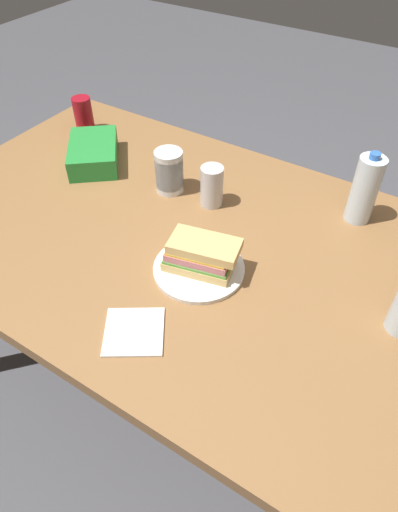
{
  "coord_description": "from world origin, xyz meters",
  "views": [
    {
      "loc": [
        0.51,
        -0.76,
        1.56
      ],
      "look_at": [
        0.08,
        -0.09,
        0.79
      ],
      "focal_mm": 31.86,
      "sensor_mm": 36.0,
      "label": 1
    }
  ],
  "objects_px": {
    "soda_can_red": "(83,114)",
    "soda_can_silver": "(212,186)",
    "paper_plate": "(199,269)",
    "plastic_cup_stack": "(169,171)",
    "sandwich": "(201,255)",
    "dining_table": "(191,260)",
    "chip_bag": "(94,153)",
    "water_bottle_tall": "(365,190)"
  },
  "relations": [
    {
      "from": "water_bottle_tall",
      "to": "plastic_cup_stack",
      "type": "distance_m",
      "value": 0.55
    },
    {
      "from": "dining_table",
      "to": "plastic_cup_stack",
      "type": "xyz_separation_m",
      "value": [
        -0.18,
        0.15,
        0.15
      ]
    },
    {
      "from": "sandwich",
      "to": "chip_bag",
      "type": "relative_size",
      "value": 0.85
    },
    {
      "from": "dining_table",
      "to": "water_bottle_tall",
      "type": "bearing_deg",
      "value": 42.78
    },
    {
      "from": "soda_can_red",
      "to": "soda_can_silver",
      "type": "relative_size",
      "value": 1.0
    },
    {
      "from": "paper_plate",
      "to": "chip_bag",
      "type": "height_order",
      "value": "chip_bag"
    },
    {
      "from": "water_bottle_tall",
      "to": "plastic_cup_stack",
      "type": "xyz_separation_m",
      "value": [
        -0.53,
        -0.17,
        -0.03
      ]
    },
    {
      "from": "sandwich",
      "to": "soda_can_silver",
      "type": "height_order",
      "value": "soda_can_silver"
    },
    {
      "from": "paper_plate",
      "to": "dining_table",
      "type": "bearing_deg",
      "value": 132.34
    },
    {
      "from": "dining_table",
      "to": "water_bottle_tall",
      "type": "relative_size",
      "value": 7.84
    },
    {
      "from": "dining_table",
      "to": "paper_plate",
      "type": "relative_size",
      "value": 7.19
    },
    {
      "from": "sandwich",
      "to": "water_bottle_tall",
      "type": "xyz_separation_m",
      "value": [
        0.26,
        0.41,
        0.05
      ]
    },
    {
      "from": "soda_can_red",
      "to": "plastic_cup_stack",
      "type": "height_order",
      "value": "plastic_cup_stack"
    },
    {
      "from": "soda_can_red",
      "to": "soda_can_silver",
      "type": "xyz_separation_m",
      "value": [
        0.61,
        -0.13,
        0.0
      ]
    },
    {
      "from": "chip_bag",
      "to": "soda_can_silver",
      "type": "xyz_separation_m",
      "value": [
        0.44,
        0.02,
        0.03
      ]
    },
    {
      "from": "soda_can_red",
      "to": "water_bottle_tall",
      "type": "xyz_separation_m",
      "value": [
        1.0,
        0.03,
        0.04
      ]
    },
    {
      "from": "soda_can_red",
      "to": "chip_bag",
      "type": "xyz_separation_m",
      "value": [
        0.17,
        -0.14,
        -0.03
      ]
    },
    {
      "from": "soda_can_red",
      "to": "plastic_cup_stack",
      "type": "bearing_deg",
      "value": -16.31
    },
    {
      "from": "dining_table",
      "to": "paper_plate",
      "type": "xyz_separation_m",
      "value": [
        0.08,
        -0.09,
        0.09
      ]
    },
    {
      "from": "paper_plate",
      "to": "soda_can_red",
      "type": "height_order",
      "value": "soda_can_red"
    },
    {
      "from": "chip_bag",
      "to": "water_bottle_tall",
      "type": "bearing_deg",
      "value": -117.19
    },
    {
      "from": "paper_plate",
      "to": "water_bottle_tall",
      "type": "height_order",
      "value": "water_bottle_tall"
    },
    {
      "from": "soda_can_red",
      "to": "chip_bag",
      "type": "bearing_deg",
      "value": -40.05
    },
    {
      "from": "paper_plate",
      "to": "sandwich",
      "type": "relative_size",
      "value": 1.17
    },
    {
      "from": "sandwich",
      "to": "dining_table",
      "type": "bearing_deg",
      "value": 134.27
    },
    {
      "from": "water_bottle_tall",
      "to": "sandwich",
      "type": "bearing_deg",
      "value": -122.52
    },
    {
      "from": "chip_bag",
      "to": "soda_can_silver",
      "type": "distance_m",
      "value": 0.44
    },
    {
      "from": "soda_can_red",
      "to": "water_bottle_tall",
      "type": "height_order",
      "value": "water_bottle_tall"
    },
    {
      "from": "dining_table",
      "to": "plastic_cup_stack",
      "type": "bearing_deg",
      "value": 139.08
    },
    {
      "from": "soda_can_red",
      "to": "chip_bag",
      "type": "height_order",
      "value": "soda_can_red"
    },
    {
      "from": "chip_bag",
      "to": "plastic_cup_stack",
      "type": "relative_size",
      "value": 1.76
    },
    {
      "from": "soda_can_silver",
      "to": "chip_bag",
      "type": "bearing_deg",
      "value": -177.9
    },
    {
      "from": "sandwich",
      "to": "water_bottle_tall",
      "type": "bearing_deg",
      "value": 57.48
    },
    {
      "from": "soda_can_red",
      "to": "soda_can_silver",
      "type": "height_order",
      "value": "same"
    },
    {
      "from": "water_bottle_tall",
      "to": "soda_can_red",
      "type": "bearing_deg",
      "value": -178.1
    },
    {
      "from": "soda_can_red",
      "to": "paper_plate",
      "type": "bearing_deg",
      "value": -27.64
    },
    {
      "from": "chip_bag",
      "to": "water_bottle_tall",
      "type": "relative_size",
      "value": 1.09
    },
    {
      "from": "paper_plate",
      "to": "plastic_cup_stack",
      "type": "bearing_deg",
      "value": 136.74
    },
    {
      "from": "soda_can_red",
      "to": "chip_bag",
      "type": "distance_m",
      "value": 0.23
    },
    {
      "from": "sandwich",
      "to": "soda_can_silver",
      "type": "xyz_separation_m",
      "value": [
        -0.12,
        0.25,
        0.01
      ]
    },
    {
      "from": "sandwich",
      "to": "plastic_cup_stack",
      "type": "xyz_separation_m",
      "value": [
        -0.26,
        0.24,
        0.01
      ]
    },
    {
      "from": "dining_table",
      "to": "soda_can_red",
      "type": "bearing_deg",
      "value": 155.8
    }
  ]
}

